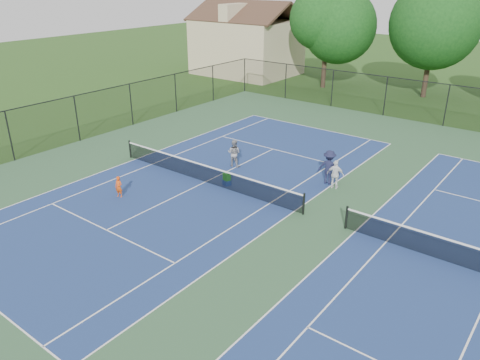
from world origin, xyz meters
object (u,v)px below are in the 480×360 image
Objects in this scene: child_player at (119,187)px; instructor at (234,153)px; tree_back_a at (327,22)px; bystander_a at (335,175)px; ball_hopper at (227,176)px; clapboard_house at (247,45)px; tree_back_b at (435,19)px; ball_crate at (227,183)px; bystander_b at (329,167)px.

instructor is (1.98, 6.60, 0.25)m from child_player.
bystander_a is at bearing -60.21° from tree_back_a.
ball_hopper is (-4.61, -3.08, -0.27)m from bystander_a.
clapboard_house reaches higher than child_player.
clapboard_house is at bearing 174.29° from tree_back_a.
clapboard_house reaches higher than ball_hopper.
tree_back_b is at bearing 66.60° from child_player.
bystander_a is 5.58m from ball_crate.
instructor is 3.93× the size of ball_hopper.
tree_back_a is 25.91× the size of ball_crate.
bystander_a is (21.75, -21.52, -2.33)m from clapboard_house.
tree_back_a is at bearing -68.05° from bystander_b.
tree_back_b is 9.33× the size of child_player.
tree_back_b reaches higher than instructor.
clapboard_house is at bearing 101.98° from child_player.
tree_back_b is at bearing 12.53° from tree_back_a.
bystander_b reaches higher than ball_crate.
ball_crate is 0.35m from ball_hopper.
bystander_a is at bearing 172.83° from instructor.
clapboard_house is 30.06m from bystander_b.
ball_crate is (-4.61, -3.08, -0.61)m from bystander_a.
instructor is 6.00m from bystander_a.
ball_crate is at bearing 22.24° from bystander_a.
bystander_a is (5.94, 0.78, -0.03)m from instructor.
clapboard_house is at bearing -176.99° from tree_back_b.
tree_back_a is 24.23m from bystander_a.
child_player is at bearing -127.58° from ball_hopper.
child_player is 10.67m from bystander_b.
clapboard_house is 6.84× the size of instructor.
bystander_a is (2.75, -22.52, -5.84)m from tree_back_b.
bystander_a is (7.92, 7.38, 0.22)m from child_player.
tree_back_a is 23.66m from bystander_b.
instructor is at bearing 59.74° from child_player.
bystander_b is 5.31m from ball_hopper.
ball_crate is at bearing -94.16° from tree_back_b.
tree_back_b is 26.38m from ball_hopper.
child_player is (3.82, -27.90, -5.50)m from tree_back_a.
child_player is 0.59× the size of bystander_b.
instructor is 5.51m from bystander_b.
bystander_a is 0.65m from bystander_b.
child_player is (13.82, -28.90, -2.55)m from clapboard_house.
child_player is at bearing -127.58° from ball_crate.
child_player is at bearing -64.44° from clapboard_house.
tree_back_a is at bearing -71.69° from bystander_a.
clapboard_house is (-19.00, -1.00, -3.50)m from tree_back_b.
child_player is 6.90m from instructor.
instructor is 2.68m from ball_hopper.
clapboard_house reaches higher than bystander_a.
bystander_b is at bearing -45.01° from clapboard_house.
child_player is at bearing -82.20° from tree_back_a.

